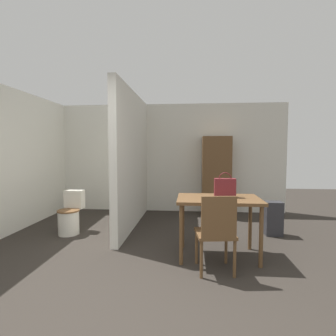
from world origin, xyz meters
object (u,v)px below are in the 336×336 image
dining_table (218,205)px  space_heater (273,218)px  toilet (70,216)px  handbag (225,187)px  wooden_chair (216,231)px  wooden_cabinet (216,176)px

dining_table → space_heater: 1.48m
toilet → handbag: handbag is taller
dining_table → wooden_chair: 0.54m
wooden_cabinet → toilet: bearing=-149.2°
toilet → handbag: bearing=-16.4°
toilet → handbag: size_ratio=2.13×
dining_table → wooden_chair: size_ratio=1.17×
toilet → wooden_cabinet: wooden_cabinet is taller
handbag → wooden_chair: bearing=-106.6°
dining_table → wooden_cabinet: wooden_cabinet is taller
toilet → handbag: 2.71m
dining_table → space_heater: bearing=43.9°
handbag → space_heater: (0.94, 0.93, -0.65)m
space_heater → wooden_chair: bearing=-126.6°
dining_table → wooden_chair: wooden_chair is taller
wooden_chair → dining_table: bearing=74.4°
dining_table → toilet: (-2.44, 0.79, -0.40)m
wooden_chair → handbag: handbag is taller
toilet → space_heater: 3.47m
wooden_chair → wooden_cabinet: size_ratio=0.54×
space_heater → wooden_cabinet: bearing=120.9°
space_heater → dining_table: bearing=-136.1°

